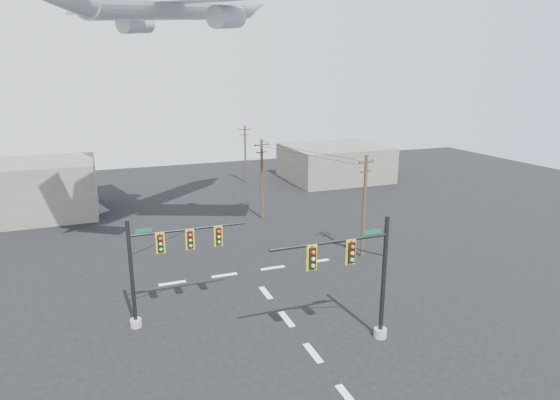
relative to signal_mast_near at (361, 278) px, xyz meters
name	(u,v)px	position (x,y,z in m)	size (l,w,h in m)	color
ground	(313,353)	(-2.91, -0.04, -4.03)	(120.00, 120.00, 0.00)	black
lane_markings	(279,310)	(-2.91, 5.30, -4.02)	(14.00, 21.20, 0.01)	silver
signal_mast_near	(361,278)	(0.00, 0.00, 0.00)	(7.32, 0.82, 7.49)	gray
signal_mast_far	(162,264)	(-10.10, 6.40, -0.10)	(7.46, 0.76, 6.89)	gray
utility_pole_a	(364,205)	(7.05, 11.56, 0.56)	(1.71, 0.65, 8.78)	#432E1C
utility_pole_b	(262,178)	(2.68, 25.09, 0.46)	(1.71, 0.54, 8.57)	#432E1C
utility_pole_c	(245,153)	(6.09, 42.48, 0.27)	(1.61, 0.70, 8.20)	#432E1C
power_lines	(273,143)	(4.60, 26.90, 3.86)	(5.95, 30.93, 0.30)	black
airliner	(180,1)	(-5.84, 20.43, 16.83)	(24.03, 22.69, 7.28)	#ABB0B7
building_left	(6,191)	(-22.91, 34.96, -1.03)	(18.00, 10.00, 6.00)	slate
building_right	(335,163)	(19.09, 39.96, -1.53)	(14.00, 12.00, 5.00)	slate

